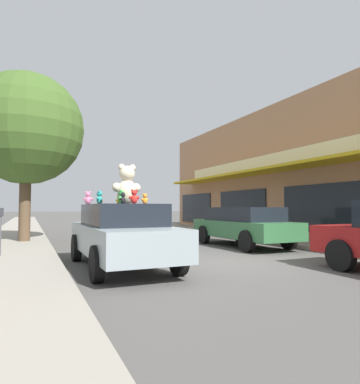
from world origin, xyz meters
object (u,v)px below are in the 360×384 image
parked_car_far_center (243,225)px  parking_meter (0,225)px  teddy_bear_red (134,197)px  street_tree (26,129)px  plush_art_car (122,233)px  teddy_bear_green (121,197)px  teddy_bear_giant (127,185)px  teddy_bear_teal (99,198)px  teddy_bear_brown (100,201)px  teddy_bear_yellow (119,200)px  teddy_bear_orange (145,199)px  teddy_bear_pink (88,198)px  teddy_bear_black (123,198)px

parked_car_far_center → parking_meter: size_ratio=3.72×
teddy_bear_red → parked_car_far_center: bearing=-131.1°
street_tree → parking_meter: bearing=-97.4°
plush_art_car → parking_meter: plush_art_car is taller
teddy_bear_red → teddy_bear_green: size_ratio=0.97×
teddy_bear_giant → teddy_bear_teal: size_ratio=2.71×
teddy_bear_giant → teddy_bear_brown: (-0.44, 1.04, -0.36)m
plush_art_car → teddy_bear_red: 1.16m
parked_car_far_center → parking_meter: parked_car_far_center is taller
teddy_bear_red → teddy_bear_teal: (-0.45, 1.65, 0.02)m
teddy_bear_teal → teddy_bear_brown: 0.17m
teddy_bear_yellow → street_tree: bearing=-31.9°
teddy_bear_green → teddy_bear_orange: bearing=99.3°
teddy_bear_giant → teddy_bear_brown: size_ratio=4.47×
plush_art_car → teddy_bear_pink: (-0.62, 1.16, 0.87)m
teddy_bear_yellow → teddy_bear_pink: 0.90m
parking_meter → teddy_bear_brown: bearing=-26.5°
street_tree → plush_art_car: bearing=-71.1°
teddy_bear_green → parking_meter: teddy_bear_green is taller
teddy_bear_pink → parking_meter: (-2.12, 1.05, -0.72)m
teddy_bear_giant → teddy_bear_pink: 1.42m
teddy_bear_green → teddy_bear_black: 0.39m
teddy_bear_red → teddy_bear_orange: (0.36, 0.35, -0.04)m
plush_art_car → teddy_bear_orange: bearing=-45.1°
teddy_bear_teal → teddy_bear_pink: size_ratio=1.02×
teddy_bear_orange → street_tree: size_ratio=0.04×
street_tree → teddy_bear_brown: bearing=-70.9°
teddy_bear_giant → teddy_bear_orange: bearing=127.1°
teddy_bear_red → teddy_bear_pink: teddy_bear_pink is taller
teddy_bear_brown → parking_meter: 2.77m
teddy_bear_black → teddy_bear_teal: bearing=-125.5°
plush_art_car → street_tree: bearing=108.4°
teddy_bear_black → teddy_bear_pink: (-0.49, 1.77, 0.04)m
teddy_bear_pink → teddy_bear_orange: teddy_bear_pink is taller
teddy_bear_yellow → teddy_bear_teal: (-0.45, 0.28, 0.05)m
teddy_bear_teal → teddy_bear_pink: 0.39m
teddy_bear_brown → teddy_bear_black: bearing=93.6°
teddy_bear_green → parking_meter: (-2.66, 2.44, -0.71)m
teddy_bear_red → teddy_bear_yellow: bearing=-74.0°
teddy_bear_pink → parked_car_far_center: (5.81, 1.39, -0.87)m
teddy_bear_giant → teddy_bear_yellow: 0.70m
teddy_bear_pink → parked_car_far_center: 6.04m
teddy_bear_giant → teddy_bear_orange: teddy_bear_giant is taller
teddy_bear_teal → street_tree: bearing=-134.5°
plush_art_car → teddy_bear_brown: (-0.32, 1.01, 0.80)m
teddy_bear_brown → parking_meter: bearing=-29.7°
teddy_bear_brown → parking_meter: size_ratio=0.17×
teddy_bear_giant → parking_meter: (-2.85, 2.24, -1.01)m
teddy_bear_pink → teddy_bear_orange: size_ratio=1.41×
teddy_bear_yellow → teddy_bear_orange: teddy_bear_yellow is taller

